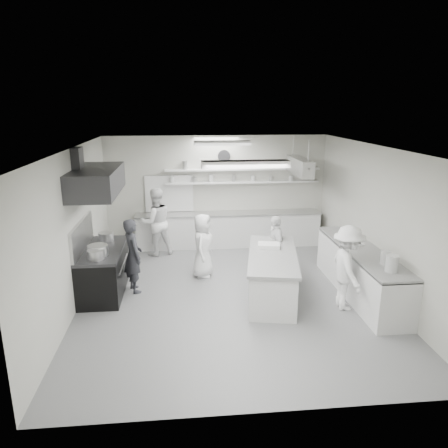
{
  "coord_description": "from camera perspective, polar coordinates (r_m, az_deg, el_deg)",
  "views": [
    {
      "loc": [
        -0.93,
        -7.98,
        3.78
      ],
      "look_at": [
        -0.08,
        0.6,
        1.36
      ],
      "focal_mm": 34.08,
      "sensor_mm": 36.0,
      "label": 1
    }
  ],
  "objects": [
    {
      "name": "pot_rack",
      "position": [
        10.89,
        10.11,
        7.64
      ],
      "size": [
        0.3,
        1.6,
        0.4
      ],
      "primitive_type": "cube",
      "color": "#B2B2B2",
      "rests_on": "ceiling"
    },
    {
      "name": "floor",
      "position": [
        8.88,
        0.92,
        -9.56
      ],
      "size": [
        6.0,
        7.0,
        0.02
      ],
      "primitive_type": "cube",
      "color": "gray",
      "rests_on": "ground"
    },
    {
      "name": "exhaust_hood",
      "position": [
        8.67,
        -16.75,
        5.53
      ],
      "size": [
        0.85,
        2.0,
        0.5
      ],
      "primitive_type": "cube",
      "color": "#313033",
      "rests_on": "wall_left"
    },
    {
      "name": "light_fixture_front",
      "position": [
        6.31,
        2.91,
        8.03
      ],
      "size": [
        1.3,
        0.25,
        0.1
      ],
      "primitive_type": "cube",
      "color": "silver",
      "rests_on": "ceiling"
    },
    {
      "name": "cook_right",
      "position": [
        8.37,
        16.21,
        -5.67
      ],
      "size": [
        0.62,
        1.07,
        1.64
      ],
      "primitive_type": "imported",
      "rotation": [
        0.0,
        0.0,
        1.56
      ],
      "color": "white",
      "rests_on": "floor"
    },
    {
      "name": "cook_stove",
      "position": [
        8.99,
        -12.11,
        -4.17
      ],
      "size": [
        0.57,
        0.67,
        1.56
      ],
      "primitive_type": "imported",
      "rotation": [
        0.0,
        0.0,
        1.97
      ],
      "color": "#2C2D33",
      "rests_on": "floor"
    },
    {
      "name": "bowl_island_a",
      "position": [
        9.26,
        6.97,
        -2.63
      ],
      "size": [
        0.27,
        0.27,
        0.06
      ],
      "primitive_type": "imported",
      "rotation": [
        0.0,
        0.0,
        0.08
      ],
      "color": "#B2B2B2",
      "rests_on": "prep_island"
    },
    {
      "name": "wall_clock",
      "position": [
        11.58,
        -0.0,
        9.09
      ],
      "size": [
        0.32,
        0.05,
        0.32
      ],
      "primitive_type": "cylinder",
      "rotation": [
        1.57,
        0.0,
        0.0
      ],
      "color": "white",
      "rests_on": "wall_back"
    },
    {
      "name": "shelf_lower",
      "position": [
        11.65,
        2.5,
        5.63
      ],
      "size": [
        4.2,
        0.26,
        0.04
      ],
      "primitive_type": "cube",
      "color": "silver",
      "rests_on": "wall_back"
    },
    {
      "name": "ceiling",
      "position": [
        8.07,
        1.01,
        10.22
      ],
      "size": [
        6.0,
        7.0,
        0.02
      ],
      "primitive_type": "cube",
      "color": "silver",
      "rests_on": "wall_back"
    },
    {
      "name": "bowl_island_b",
      "position": [
        9.13,
        5.45,
        -2.87
      ],
      "size": [
        0.21,
        0.21,
        0.05
      ],
      "primitive_type": "imported",
      "rotation": [
        0.0,
        0.0,
        0.22
      ],
      "color": "silver",
      "rests_on": "prep_island"
    },
    {
      "name": "light_fixture_rear",
      "position": [
        9.86,
        -0.22,
        10.8
      ],
      "size": [
        1.3,
        0.25,
        0.1
      ],
      "primitive_type": "cube",
      "color": "silver",
      "rests_on": "ceiling"
    },
    {
      "name": "pass_through_window",
      "position": [
        11.7,
        -7.36,
        4.07
      ],
      "size": [
        1.3,
        0.04,
        1.0
      ],
      "primitive_type": "cube",
      "color": "black",
      "rests_on": "wall_back"
    },
    {
      "name": "wall_front",
      "position": [
        5.11,
        5.53,
        -10.84
      ],
      "size": [
        6.0,
        0.04,
        3.0
      ],
      "primitive_type": "cube",
      "color": "beige",
      "rests_on": "floor"
    },
    {
      "name": "wall_right",
      "position": [
        9.18,
        19.9,
        0.36
      ],
      "size": [
        0.04,
        7.0,
        3.0
      ],
      "primitive_type": "cube",
      "color": "beige",
      "rests_on": "floor"
    },
    {
      "name": "prep_island",
      "position": [
        8.74,
        6.46,
        -6.95
      ],
      "size": [
        1.29,
        2.45,
        0.86
      ],
      "primitive_type": "cube",
      "rotation": [
        0.0,
        0.0,
        -0.19
      ],
      "color": "silver",
      "rests_on": "floor"
    },
    {
      "name": "stove_pot",
      "position": [
        8.61,
        -16.55,
        -3.55
      ],
      "size": [
        0.38,
        0.38,
        0.25
      ],
      "primitive_type": "cylinder",
      "color": "#B2B2B2",
      "rests_on": "stove"
    },
    {
      "name": "cook_back",
      "position": [
        11.06,
        -9.13,
        0.27
      ],
      "size": [
        1.03,
        0.92,
        1.76
      ],
      "primitive_type": "imported",
      "rotation": [
        0.0,
        0.0,
        -2.78
      ],
      "color": "white",
      "rests_on": "floor"
    },
    {
      "name": "cook_island_left",
      "position": [
        9.58,
        -2.86,
        -2.89
      ],
      "size": [
        0.64,
        0.81,
        1.46
      ],
      "primitive_type": "imported",
      "rotation": [
        0.0,
        0.0,
        1.3
      ],
      "color": "white",
      "rests_on": "floor"
    },
    {
      "name": "back_counter",
      "position": [
        11.73,
        0.61,
        -0.76
      ],
      "size": [
        5.0,
        0.6,
        0.92
      ],
      "primitive_type": "cube",
      "color": "silver",
      "rests_on": "floor"
    },
    {
      "name": "stove",
      "position": [
        9.17,
        -15.82,
        -6.22
      ],
      "size": [
        0.8,
        1.8,
        0.9
      ],
      "primitive_type": "cube",
      "color": "black",
      "rests_on": "floor"
    },
    {
      "name": "shelf_upper",
      "position": [
        11.59,
        2.52,
        7.34
      ],
      "size": [
        4.2,
        0.26,
        0.04
      ],
      "primitive_type": "cube",
      "color": "silver",
      "rests_on": "wall_back"
    },
    {
      "name": "right_counter",
      "position": [
        9.18,
        17.84,
        -6.23
      ],
      "size": [
        0.74,
        3.3,
        0.94
      ],
      "primitive_type": "cube",
      "color": "silver",
      "rests_on": "floor"
    },
    {
      "name": "cook_island_right",
      "position": [
        9.66,
        6.88,
        -2.97
      ],
      "size": [
        0.39,
        0.85,
        1.42
      ],
      "primitive_type": "imported",
      "rotation": [
        0.0,
        0.0,
        -1.52
      ],
      "color": "white",
      "rests_on": "floor"
    },
    {
      "name": "bowl_right",
      "position": [
        9.27,
        17.57,
        -2.73
      ],
      "size": [
        0.29,
        0.29,
        0.05
      ],
      "primitive_type": "imported",
      "rotation": [
        0.0,
        0.0,
        0.42
      ],
      "color": "silver",
      "rests_on": "right_counter"
    },
    {
      "name": "wall_back",
      "position": [
        11.74,
        -1.0,
        4.49
      ],
      "size": [
        6.0,
        0.04,
        3.0
      ],
      "primitive_type": "cube",
      "color": "beige",
      "rests_on": "floor"
    },
    {
      "name": "wall_left",
      "position": [
        8.56,
        -19.42,
        -0.68
      ],
      "size": [
        0.04,
        7.0,
        3.0
      ],
      "primitive_type": "cube",
      "color": "beige",
      "rests_on": "floor"
    }
  ]
}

